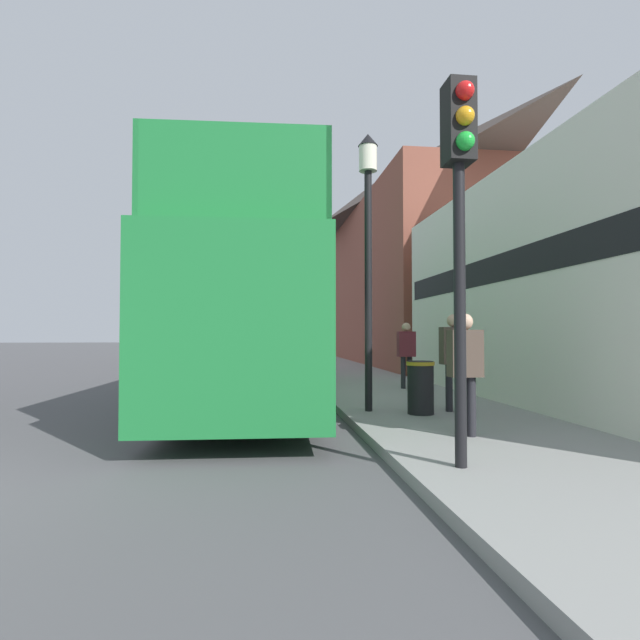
{
  "coord_description": "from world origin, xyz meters",
  "views": [
    {
      "loc": [
        4.2,
        -4.57,
        1.48
      ],
      "look_at": [
        5.36,
        4.82,
        1.76
      ],
      "focal_mm": 28.0,
      "sensor_mm": 36.0,
      "label": 1
    }
  ],
  "objects_px": {
    "tour_bus": "(253,318)",
    "traffic_signal": "(460,183)",
    "lamp_post_second": "(316,273)",
    "parked_car_ahead_of_bus": "(269,356)",
    "litter_bin": "(421,386)",
    "pedestrian_third": "(406,349)",
    "pedestrian_second": "(453,353)",
    "pedestrian_nearest": "(465,362)",
    "lamp_post_nearest": "(368,220)"
  },
  "relations": [
    {
      "from": "parked_car_ahead_of_bus",
      "to": "lamp_post_second",
      "type": "xyz_separation_m",
      "value": [
        1.67,
        -1.21,
        2.98
      ]
    },
    {
      "from": "pedestrian_third",
      "to": "lamp_post_second",
      "type": "height_order",
      "value": "lamp_post_second"
    },
    {
      "from": "pedestrian_nearest",
      "to": "lamp_post_second",
      "type": "height_order",
      "value": "lamp_post_second"
    },
    {
      "from": "pedestrian_third",
      "to": "pedestrian_nearest",
      "type": "bearing_deg",
      "value": -99.37
    },
    {
      "from": "pedestrian_second",
      "to": "litter_bin",
      "type": "distance_m",
      "value": 0.89
    },
    {
      "from": "pedestrian_third",
      "to": "lamp_post_nearest",
      "type": "bearing_deg",
      "value": -116.56
    },
    {
      "from": "pedestrian_third",
      "to": "litter_bin",
      "type": "bearing_deg",
      "value": -103.52
    },
    {
      "from": "pedestrian_nearest",
      "to": "lamp_post_second",
      "type": "distance_m",
      "value": 11.61
    },
    {
      "from": "tour_bus",
      "to": "litter_bin",
      "type": "bearing_deg",
      "value": -44.19
    },
    {
      "from": "parked_car_ahead_of_bus",
      "to": "lamp_post_second",
      "type": "bearing_deg",
      "value": -34.39
    },
    {
      "from": "pedestrian_second",
      "to": "parked_car_ahead_of_bus",
      "type": "bearing_deg",
      "value": 106.1
    },
    {
      "from": "lamp_post_nearest",
      "to": "litter_bin",
      "type": "xyz_separation_m",
      "value": [
        0.8,
        -0.43,
        -2.9
      ]
    },
    {
      "from": "lamp_post_second",
      "to": "parked_car_ahead_of_bus",
      "type": "bearing_deg",
      "value": 143.99
    },
    {
      "from": "tour_bus",
      "to": "lamp_post_second",
      "type": "distance_m",
      "value": 7.04
    },
    {
      "from": "parked_car_ahead_of_bus",
      "to": "litter_bin",
      "type": "relative_size",
      "value": 4.68
    },
    {
      "from": "tour_bus",
      "to": "litter_bin",
      "type": "height_order",
      "value": "tour_bus"
    },
    {
      "from": "pedestrian_second",
      "to": "lamp_post_second",
      "type": "distance_m",
      "value": 9.65
    },
    {
      "from": "tour_bus",
      "to": "parked_car_ahead_of_bus",
      "type": "relative_size",
      "value": 2.52
    },
    {
      "from": "traffic_signal",
      "to": "lamp_post_nearest",
      "type": "xyz_separation_m",
      "value": [
        -0.12,
        3.76,
        0.48
      ]
    },
    {
      "from": "pedestrian_second",
      "to": "traffic_signal",
      "type": "xyz_separation_m",
      "value": [
        -1.35,
        -3.54,
        1.87
      ]
    },
    {
      "from": "parked_car_ahead_of_bus",
      "to": "pedestrian_nearest",
      "type": "distance_m",
      "value": 12.74
    },
    {
      "from": "lamp_post_nearest",
      "to": "pedestrian_third",
      "type": "bearing_deg",
      "value": 63.44
    },
    {
      "from": "parked_car_ahead_of_bus",
      "to": "lamp_post_nearest",
      "type": "distance_m",
      "value": 10.72
    },
    {
      "from": "parked_car_ahead_of_bus",
      "to": "pedestrian_second",
      "type": "distance_m",
      "value": 10.87
    },
    {
      "from": "traffic_signal",
      "to": "lamp_post_nearest",
      "type": "height_order",
      "value": "lamp_post_nearest"
    },
    {
      "from": "pedestrian_nearest",
      "to": "lamp_post_nearest",
      "type": "distance_m",
      "value": 3.41
    },
    {
      "from": "pedestrian_third",
      "to": "lamp_post_nearest",
      "type": "xyz_separation_m",
      "value": [
        -1.74,
        -3.48,
        2.39
      ]
    },
    {
      "from": "pedestrian_nearest",
      "to": "litter_bin",
      "type": "height_order",
      "value": "pedestrian_nearest"
    },
    {
      "from": "pedestrian_third",
      "to": "litter_bin",
      "type": "distance_m",
      "value": 4.05
    },
    {
      "from": "traffic_signal",
      "to": "lamp_post_second",
      "type": "xyz_separation_m",
      "value": [
        0.01,
        12.77,
        0.64
      ]
    },
    {
      "from": "tour_bus",
      "to": "litter_bin",
      "type": "distance_m",
      "value": 4.3
    },
    {
      "from": "pedestrian_second",
      "to": "lamp_post_nearest",
      "type": "relative_size",
      "value": 0.35
    },
    {
      "from": "tour_bus",
      "to": "traffic_signal",
      "type": "relative_size",
      "value": 2.67
    },
    {
      "from": "tour_bus",
      "to": "lamp_post_nearest",
      "type": "height_order",
      "value": "lamp_post_nearest"
    },
    {
      "from": "parked_car_ahead_of_bus",
      "to": "litter_bin",
      "type": "distance_m",
      "value": 10.9
    },
    {
      "from": "pedestrian_nearest",
      "to": "lamp_post_nearest",
      "type": "bearing_deg",
      "value": 108.81
    },
    {
      "from": "parked_car_ahead_of_bus",
      "to": "pedestrian_third",
      "type": "height_order",
      "value": "pedestrian_third"
    },
    {
      "from": "pedestrian_second",
      "to": "lamp_post_second",
      "type": "height_order",
      "value": "lamp_post_second"
    },
    {
      "from": "traffic_signal",
      "to": "pedestrian_third",
      "type": "bearing_deg",
      "value": 77.38
    },
    {
      "from": "traffic_signal",
      "to": "litter_bin",
      "type": "xyz_separation_m",
      "value": [
        0.68,
        3.33,
        -2.41
      ]
    },
    {
      "from": "parked_car_ahead_of_bus",
      "to": "pedestrian_second",
      "type": "xyz_separation_m",
      "value": [
        3.01,
        -10.44,
        0.48
      ]
    },
    {
      "from": "pedestrian_second",
      "to": "litter_bin",
      "type": "xyz_separation_m",
      "value": [
        -0.67,
        -0.21,
        -0.55
      ]
    },
    {
      "from": "lamp_post_nearest",
      "to": "lamp_post_second",
      "type": "height_order",
      "value": "lamp_post_second"
    },
    {
      "from": "litter_bin",
      "to": "traffic_signal",
      "type": "bearing_deg",
      "value": -101.56
    },
    {
      "from": "pedestrian_nearest",
      "to": "pedestrian_third",
      "type": "bearing_deg",
      "value": 80.63
    },
    {
      "from": "tour_bus",
      "to": "lamp_post_second",
      "type": "bearing_deg",
      "value": 73.75
    },
    {
      "from": "pedestrian_third",
      "to": "lamp_post_second",
      "type": "xyz_separation_m",
      "value": [
        -1.61,
        5.53,
        2.54
      ]
    },
    {
      "from": "tour_bus",
      "to": "parked_car_ahead_of_bus",
      "type": "xyz_separation_m",
      "value": [
        0.49,
        7.66,
        -1.16
      ]
    },
    {
      "from": "lamp_post_nearest",
      "to": "tour_bus",
      "type": "bearing_deg",
      "value": 128.52
    },
    {
      "from": "pedestrian_second",
      "to": "pedestrian_nearest",
      "type": "bearing_deg",
      "value": -108.19
    }
  ]
}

